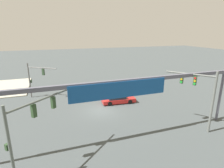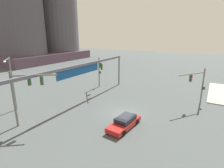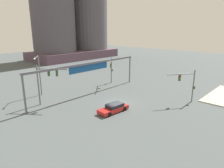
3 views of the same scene
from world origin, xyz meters
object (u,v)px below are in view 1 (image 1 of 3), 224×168
object	(u,v)px
traffic_signal_opposite_side	(35,76)
sedan_car_approaching	(118,99)
traffic_signal_near_corner	(28,123)
traffic_signal_cross_street	(201,91)

from	to	relation	value
traffic_signal_opposite_side	sedan_car_approaching	bearing A→B (deg)	5.86
traffic_signal_near_corner	traffic_signal_cross_street	xyz separation A→B (m)	(-16.00, -0.82, 0.35)
traffic_signal_near_corner	sedan_car_approaching	distance (m)	15.47
traffic_signal_near_corner	sedan_car_approaching	size ratio (longest dim) A/B	1.18
traffic_signal_near_corner	traffic_signal_opposite_side	size ratio (longest dim) A/B	1.07
traffic_signal_near_corner	sedan_car_approaching	world-z (taller)	traffic_signal_near_corner
traffic_signal_opposite_side	sedan_car_approaching	size ratio (longest dim) A/B	1.10
sedan_car_approaching	traffic_signal_near_corner	bearing A→B (deg)	-130.76
traffic_signal_opposite_side	traffic_signal_cross_street	distance (m)	22.77
traffic_signal_near_corner	traffic_signal_opposite_side	distance (m)	16.71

